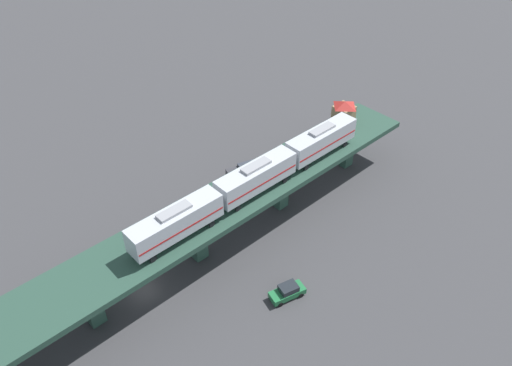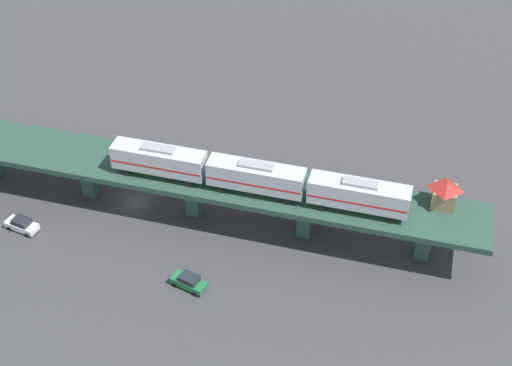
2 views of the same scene
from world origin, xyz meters
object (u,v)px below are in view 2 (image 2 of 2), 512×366
(signal_hut, at_px, (445,193))
(delivery_truck, at_px, (321,190))
(street_car_white, at_px, (22,224))
(subway_train, at_px, (256,176))
(street_car_green, at_px, (189,281))

(signal_hut, distance_m, delivery_truck, 17.76)
(signal_hut, xyz_separation_m, street_car_white, (-18.42, 49.75, -7.66))
(subway_train, xyz_separation_m, street_car_white, (-11.59, 28.07, -8.40))
(subway_train, distance_m, street_car_green, 14.96)
(street_car_green, height_order, delivery_truck, delivery_truck)
(subway_train, bearing_deg, street_car_white, 112.43)
(signal_hut, bearing_deg, subway_train, 107.49)
(subway_train, xyz_separation_m, delivery_truck, (9.39, -5.49, -7.58))
(street_car_white, height_order, delivery_truck, delivery_truck)
(subway_train, distance_m, signal_hut, 22.75)
(delivery_truck, bearing_deg, signal_hut, -98.98)
(subway_train, relative_size, street_car_green, 8.13)
(signal_hut, distance_m, street_car_green, 32.35)
(street_car_green, xyz_separation_m, delivery_truck, (21.23, -9.08, 0.82))
(signal_hut, distance_m, street_car_white, 53.60)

